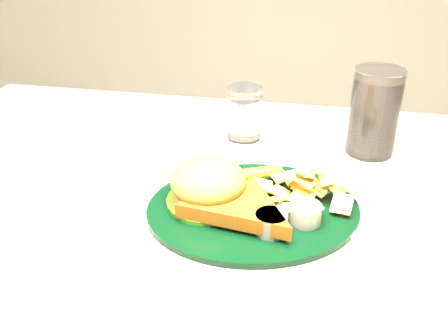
# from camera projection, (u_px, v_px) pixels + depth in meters

# --- Properties ---
(dinner_plate) EXTENTS (0.38, 0.35, 0.07)m
(dinner_plate) POSITION_uv_depth(u_px,v_px,m) (254.00, 192.00, 0.74)
(dinner_plate) COLOR black
(dinner_plate) RESTS_ON table
(water_glass) EXTENTS (0.09, 0.09, 0.10)m
(water_glass) POSITION_uv_depth(u_px,v_px,m) (244.00, 113.00, 0.96)
(water_glass) COLOR white
(water_glass) RESTS_ON table
(cola_glass) EXTENTS (0.10, 0.10, 0.16)m
(cola_glass) POSITION_uv_depth(u_px,v_px,m) (374.00, 112.00, 0.89)
(cola_glass) COLOR black
(cola_glass) RESTS_ON table
(fork_napkin) EXTENTS (0.14, 0.17, 0.01)m
(fork_napkin) POSITION_uv_depth(u_px,v_px,m) (316.00, 214.00, 0.74)
(fork_napkin) COLOR white
(fork_napkin) RESTS_ON table
(ramekin) EXTENTS (0.05, 0.05, 0.03)m
(ramekin) POSITION_uv_depth(u_px,v_px,m) (121.00, 138.00, 0.95)
(ramekin) COLOR silver
(ramekin) RESTS_ON table
(wrapped_straw) EXTENTS (0.23, 0.08, 0.01)m
(wrapped_straw) POSITION_uv_depth(u_px,v_px,m) (198.00, 143.00, 0.95)
(wrapped_straw) COLOR white
(wrapped_straw) RESTS_ON table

